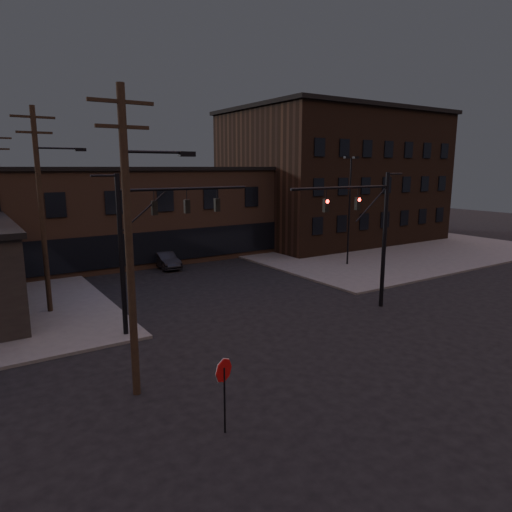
% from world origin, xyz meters
% --- Properties ---
extents(ground, '(140.00, 140.00, 0.00)m').
position_xyz_m(ground, '(0.00, 0.00, 0.00)').
color(ground, black).
rests_on(ground, ground).
extents(sidewalk_ne, '(30.00, 30.00, 0.15)m').
position_xyz_m(sidewalk_ne, '(22.00, 22.00, 0.07)').
color(sidewalk_ne, '#474744').
rests_on(sidewalk_ne, ground).
extents(building_row, '(40.00, 12.00, 8.00)m').
position_xyz_m(building_row, '(0.00, 28.00, 4.00)').
color(building_row, '#4D3629').
rests_on(building_row, ground).
extents(building_right, '(22.00, 16.00, 14.00)m').
position_xyz_m(building_right, '(22.00, 26.00, 7.00)').
color(building_right, black).
rests_on(building_right, ground).
extents(traffic_signal_near, '(7.12, 0.24, 8.00)m').
position_xyz_m(traffic_signal_near, '(5.36, 4.50, 4.93)').
color(traffic_signal_near, black).
rests_on(traffic_signal_near, ground).
extents(traffic_signal_far, '(7.12, 0.24, 8.00)m').
position_xyz_m(traffic_signal_far, '(-6.72, 8.00, 5.01)').
color(traffic_signal_far, black).
rests_on(traffic_signal_far, ground).
extents(stop_sign, '(0.72, 0.33, 2.48)m').
position_xyz_m(stop_sign, '(-8.00, -1.99, 1.84)').
color(stop_sign, black).
rests_on(stop_sign, ground).
extents(utility_pole_near, '(3.70, 0.28, 11.00)m').
position_xyz_m(utility_pole_near, '(-9.43, 2.00, 5.87)').
color(utility_pole_near, black).
rests_on(utility_pole_near, ground).
extents(utility_pole_mid, '(3.70, 0.28, 11.50)m').
position_xyz_m(utility_pole_mid, '(-10.44, 14.00, 6.13)').
color(utility_pole_mid, black).
rests_on(utility_pole_mid, ground).
extents(utility_pole_far, '(2.20, 0.28, 11.00)m').
position_xyz_m(utility_pole_far, '(-11.50, 26.00, 5.78)').
color(utility_pole_far, black).
rests_on(utility_pole_far, ground).
extents(lot_light_a, '(1.50, 0.28, 9.14)m').
position_xyz_m(lot_light_a, '(13.00, 14.00, 5.51)').
color(lot_light_a, black).
rests_on(lot_light_a, ground).
extents(lot_light_b, '(1.50, 0.28, 9.14)m').
position_xyz_m(lot_light_b, '(19.00, 19.00, 5.51)').
color(lot_light_b, black).
rests_on(lot_light_b, ground).
extents(parked_car_lot_a, '(4.41, 3.22, 1.40)m').
position_xyz_m(parked_car_lot_a, '(17.22, 22.66, 0.85)').
color(parked_car_lot_a, black).
rests_on(parked_car_lot_a, sidewalk_ne).
extents(parked_car_lot_b, '(5.31, 2.43, 1.51)m').
position_xyz_m(parked_car_lot_b, '(15.35, 21.54, 0.90)').
color(parked_car_lot_b, '#B0B0B2').
rests_on(parked_car_lot_b, sidewalk_ne).
extents(car_crossing, '(1.57, 4.14, 1.35)m').
position_xyz_m(car_crossing, '(-0.30, 21.69, 0.67)').
color(car_crossing, black).
rests_on(car_crossing, ground).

